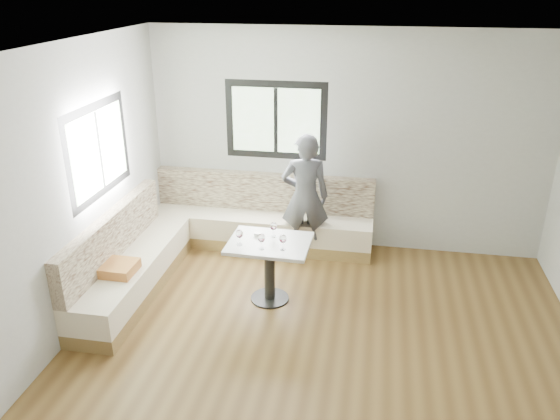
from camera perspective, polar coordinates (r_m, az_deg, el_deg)
name	(u,v)px	position (r m, az deg, el deg)	size (l,w,h in m)	color
room	(318,219)	(4.67, 3.98, -0.99)	(5.01, 5.01, 2.81)	brown
banquette	(209,239)	(6.81, -7.46, -3.07)	(2.90, 2.80, 0.95)	olive
table	(269,257)	(5.92, -1.11, -4.88)	(0.89, 0.70, 0.71)	black
person	(305,197)	(6.75, 2.63, 1.36)	(0.59, 0.39, 1.62)	#47474D
olive_ramekin	(258,234)	(5.97, -2.33, -2.52)	(0.09, 0.09, 0.03)	white
wine_glass_a	(239,234)	(5.74, -4.27, -2.56)	(0.08, 0.08, 0.17)	white
wine_glass_b	(262,239)	(5.64, -1.94, -3.00)	(0.08, 0.08, 0.17)	white
wine_glass_c	(283,239)	(5.62, 0.30, -3.08)	(0.08, 0.08, 0.17)	white
wine_glass_d	(274,227)	(5.90, -0.68, -1.76)	(0.08, 0.08, 0.17)	white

